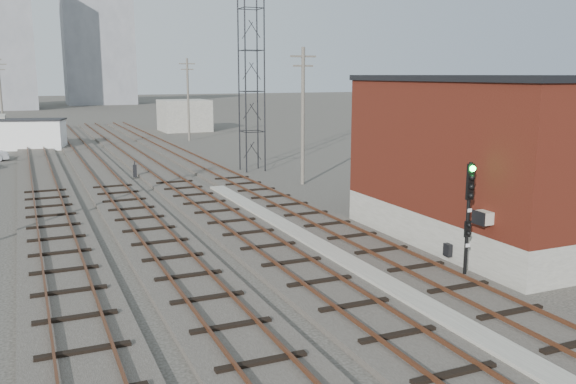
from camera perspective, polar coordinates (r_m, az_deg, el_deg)
ground at (r=69.71m, az=-14.82°, el=4.61°), size 320.00×320.00×0.00m
track_right at (r=49.79m, az=-8.19°, el=2.58°), size 3.20×90.00×0.39m
track_mid_right at (r=48.90m, az=-12.71°, el=2.27°), size 3.20×90.00×0.39m
track_mid_left at (r=48.32m, az=-17.36°, el=1.94°), size 3.20×90.00×0.39m
track_left at (r=48.07m, az=-22.10°, el=1.59°), size 3.20×90.00×0.39m
platform_curb at (r=26.07m, az=2.39°, el=-4.92°), size 0.90×28.00×0.26m
brick_building at (r=27.55m, az=17.55°, el=2.88°), size 6.54×12.20×7.22m
lattice_tower at (r=46.38m, az=-3.44°, el=11.23°), size 1.60×1.60×15.00m
utility_pole_left_c at (r=78.59m, az=-25.28°, el=8.12°), size 1.80×0.24×9.00m
utility_pole_right_a at (r=40.37m, az=1.41°, el=7.46°), size 1.80×0.24×9.00m
utility_pole_right_b at (r=68.71m, az=-9.33°, el=8.75°), size 1.80×0.24×9.00m
apartment_right at (r=159.71m, az=-17.33°, el=12.52°), size 16.00×12.00×26.00m
shed_right at (r=81.09m, az=-9.67°, el=7.07°), size 6.00×6.00×4.00m
signal_mast at (r=22.38m, az=16.56°, el=-1.69°), size 0.40×0.42×4.26m
switch_stand at (r=44.51m, az=-14.13°, el=1.94°), size 0.31×0.31×1.15m
site_trailer at (r=65.25m, az=-23.21°, el=5.01°), size 7.64×4.87×2.98m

